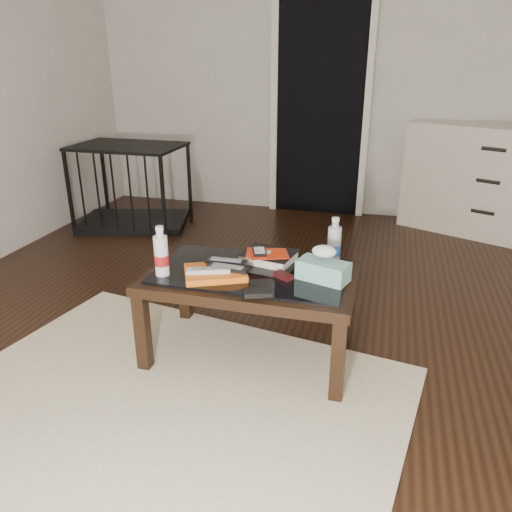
{
  "coord_description": "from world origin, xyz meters",
  "views": [
    {
      "loc": [
        0.25,
        -2.2,
        1.42
      ],
      "look_at": [
        -0.31,
        -0.12,
        0.55
      ],
      "focal_mm": 35.0,
      "sensor_mm": 36.0,
      "label": 1
    }
  ],
  "objects_px": {
    "dresser": "(482,180)",
    "pet_crate": "(133,200)",
    "textbook": "(269,257)",
    "water_bottle_right": "(334,241)",
    "tissue_box": "(323,271)",
    "water_bottle_left": "(161,251)",
    "coffee_table": "(251,283)"
  },
  "relations": [
    {
      "from": "pet_crate",
      "to": "water_bottle_right",
      "type": "bearing_deg",
      "value": -52.99
    },
    {
      "from": "dresser",
      "to": "water_bottle_left",
      "type": "xyz_separation_m",
      "value": [
        -1.75,
        -2.48,
        0.13
      ]
    },
    {
      "from": "coffee_table",
      "to": "dresser",
      "type": "height_order",
      "value": "dresser"
    },
    {
      "from": "textbook",
      "to": "water_bottle_right",
      "type": "bearing_deg",
      "value": 19.66
    },
    {
      "from": "coffee_table",
      "to": "pet_crate",
      "type": "xyz_separation_m",
      "value": [
        -1.56,
        1.72,
        -0.17
      ]
    },
    {
      "from": "pet_crate",
      "to": "tissue_box",
      "type": "xyz_separation_m",
      "value": [
        1.91,
        -1.74,
        0.28
      ]
    },
    {
      "from": "water_bottle_left",
      "to": "tissue_box",
      "type": "xyz_separation_m",
      "value": [
        0.74,
        0.14,
        -0.07
      ]
    },
    {
      "from": "dresser",
      "to": "water_bottle_right",
      "type": "relative_size",
      "value": 5.46
    },
    {
      "from": "tissue_box",
      "to": "pet_crate",
      "type": "bearing_deg",
      "value": 155.25
    },
    {
      "from": "water_bottle_right",
      "to": "coffee_table",
      "type": "bearing_deg",
      "value": -152.86
    },
    {
      "from": "pet_crate",
      "to": "textbook",
      "type": "relative_size",
      "value": 4.09
    },
    {
      "from": "water_bottle_left",
      "to": "pet_crate",
      "type": "bearing_deg",
      "value": 122.02
    },
    {
      "from": "dresser",
      "to": "textbook",
      "type": "xyz_separation_m",
      "value": [
        -1.31,
        -2.19,
        0.03
      ]
    },
    {
      "from": "pet_crate",
      "to": "water_bottle_right",
      "type": "xyz_separation_m",
      "value": [
        1.93,
        -1.53,
        0.35
      ]
    },
    {
      "from": "pet_crate",
      "to": "water_bottle_left",
      "type": "distance_m",
      "value": 2.24
    },
    {
      "from": "water_bottle_left",
      "to": "tissue_box",
      "type": "bearing_deg",
      "value": 10.49
    },
    {
      "from": "pet_crate",
      "to": "tissue_box",
      "type": "distance_m",
      "value": 2.59
    },
    {
      "from": "textbook",
      "to": "dresser",
      "type": "bearing_deg",
      "value": 70.4
    },
    {
      "from": "water_bottle_right",
      "to": "dresser",
      "type": "bearing_deg",
      "value": 65.21
    },
    {
      "from": "coffee_table",
      "to": "textbook",
      "type": "bearing_deg",
      "value": 69.22
    },
    {
      "from": "coffee_table",
      "to": "dresser",
      "type": "distance_m",
      "value": 2.7
    },
    {
      "from": "water_bottle_right",
      "to": "tissue_box",
      "type": "relative_size",
      "value": 1.03
    },
    {
      "from": "textbook",
      "to": "water_bottle_left",
      "type": "height_order",
      "value": "water_bottle_left"
    },
    {
      "from": "pet_crate",
      "to": "water_bottle_right",
      "type": "height_order",
      "value": "pet_crate"
    },
    {
      "from": "textbook",
      "to": "water_bottle_left",
      "type": "xyz_separation_m",
      "value": [
        -0.44,
        -0.29,
        0.1
      ]
    },
    {
      "from": "coffee_table",
      "to": "water_bottle_right",
      "type": "distance_m",
      "value": 0.45
    },
    {
      "from": "pet_crate",
      "to": "water_bottle_right",
      "type": "relative_size",
      "value": 4.29
    },
    {
      "from": "dresser",
      "to": "textbook",
      "type": "relative_size",
      "value": 5.2
    },
    {
      "from": "dresser",
      "to": "pet_crate",
      "type": "bearing_deg",
      "value": -143.88
    },
    {
      "from": "textbook",
      "to": "tissue_box",
      "type": "height_order",
      "value": "tissue_box"
    },
    {
      "from": "pet_crate",
      "to": "water_bottle_left",
      "type": "height_order",
      "value": "pet_crate"
    },
    {
      "from": "pet_crate",
      "to": "dresser",
      "type": "bearing_deg",
      "value": -2.71
    }
  ]
}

